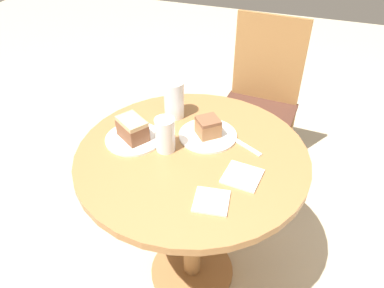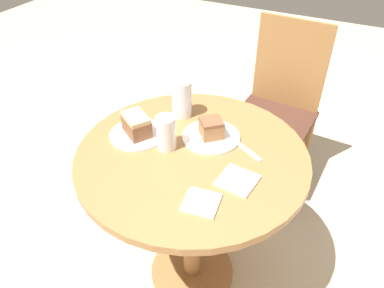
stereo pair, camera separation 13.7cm
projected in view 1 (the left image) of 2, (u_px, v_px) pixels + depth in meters
ground_plane at (192, 271)px, 1.86m from camera, size 8.00×8.00×0.00m
table at (192, 184)px, 1.49m from camera, size 0.87×0.87×0.76m
chair at (259, 103)px, 2.17m from camera, size 0.45×0.47×0.97m
plate_near at (208, 135)px, 1.47m from camera, size 0.23×0.23×0.01m
plate_far at (134, 138)px, 1.46m from camera, size 0.22×0.22×0.01m
cake_slice_near at (208, 127)px, 1.45m from camera, size 0.11×0.11×0.07m
cake_slice_far at (133, 128)px, 1.43m from camera, size 0.14×0.13×0.08m
glass_lemonade at (165, 136)px, 1.37m from camera, size 0.07×0.07×0.13m
glass_water at (174, 101)px, 1.55m from camera, size 0.08×0.08×0.16m
napkin_stack at (242, 176)px, 1.28m from camera, size 0.13×0.13×0.01m
fork at (242, 144)px, 1.43m from camera, size 0.17×0.10×0.00m
napkin_side at (211, 201)px, 1.19m from camera, size 0.13×0.13×0.01m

